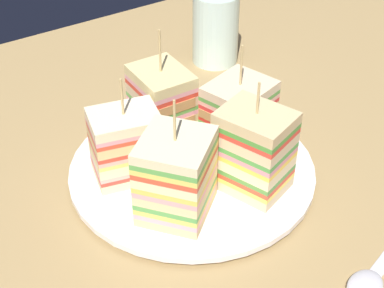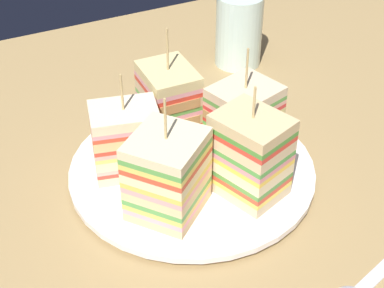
{
  "view_description": "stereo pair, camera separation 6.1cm",
  "coord_description": "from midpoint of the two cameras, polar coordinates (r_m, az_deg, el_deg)",
  "views": [
    {
      "loc": [
        -26.91,
        -40.15,
        40.87
      ],
      "look_at": [
        0.0,
        0.0,
        4.25
      ],
      "focal_mm": 54.84,
      "sensor_mm": 36.0,
      "label": 1
    },
    {
      "loc": [
        -21.67,
        -43.2,
        40.87
      ],
      "look_at": [
        0.0,
        0.0,
        4.25
      ],
      "focal_mm": 54.84,
      "sensor_mm": 36.0,
      "label": 2
    }
  ],
  "objects": [
    {
      "name": "salad_garnish",
      "position": [
        0.69,
        3.76,
        2.85
      ],
      "size": [
        8.13,
        6.19,
        1.43
      ],
      "color": "#3A8A42",
      "rests_on": "plate"
    },
    {
      "name": "sandwich_wedge_4",
      "position": [
        0.57,
        8.66,
        -1.22
      ],
      "size": [
        7.33,
        8.22,
        12.26
      ],
      "rotation": [
        0.0,
        0.0,
        8.19
      ],
      "color": "beige",
      "rests_on": "plate"
    },
    {
      "name": "chip_pile",
      "position": [
        0.62,
        1.91,
        -1.86
      ],
      "size": [
        6.04,
        6.79,
        1.54
      ],
      "color": "#EBD97A",
      "rests_on": "plate"
    },
    {
      "name": "sandwich_wedge_1",
      "position": [
        0.65,
        0.42,
        4.0
      ],
      "size": [
        5.53,
        6.99,
        13.05
      ],
      "rotation": [
        0.0,
        0.0,
        4.68
      ],
      "color": "beige",
      "rests_on": "plate"
    },
    {
      "name": "sandwich_wedge_3",
      "position": [
        0.55,
        0.75,
        -3.11
      ],
      "size": [
        9.21,
        9.11,
        12.67
      ],
      "rotation": [
        0.0,
        0.0,
        6.96
      ],
      "color": "#DCB77E",
      "rests_on": "plate"
    },
    {
      "name": "sandwich_wedge_2",
      "position": [
        0.6,
        -3.54,
        0.29
      ],
      "size": [
        7.85,
        6.56,
        11.49
      ],
      "rotation": [
        0.0,
        0.0,
        6.04
      ],
      "color": "beige",
      "rests_on": "plate"
    },
    {
      "name": "drinking_glass",
      "position": [
        0.82,
        6.7,
        10.42
      ],
      "size": [
        6.36,
        6.36,
        9.95
      ],
      "color": "silver",
      "rests_on": "ground_plane"
    },
    {
      "name": "plate",
      "position": [
        0.63,
        2.76,
        -2.65
      ],
      "size": [
        26.12,
        26.12,
        1.25
      ],
      "color": "white",
      "rests_on": "ground_plane"
    },
    {
      "name": "sandwich_wedge_0",
      "position": [
        0.64,
        7.75,
        2.46
      ],
      "size": [
        8.15,
        7.43,
        12.04
      ],
      "rotation": [
        0.0,
        0.0,
        3.42
      ],
      "color": "beige",
      "rests_on": "plate"
    },
    {
      "name": "ground_plane",
      "position": [
        0.64,
        2.72,
        -3.79
      ],
      "size": [
        121.47,
        82.09,
        1.8
      ],
      "primitive_type": "cube",
      "color": "#9C7E4E"
    }
  ]
}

